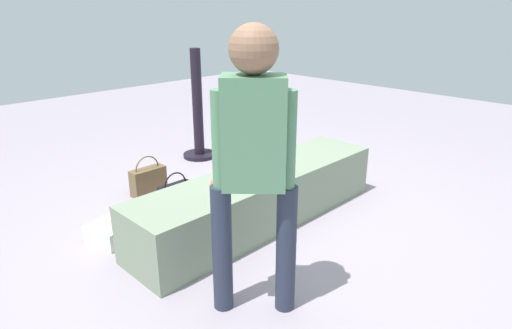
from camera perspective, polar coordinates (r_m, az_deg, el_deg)
name	(u,v)px	position (r m, az deg, el deg)	size (l,w,h in m)	color
ground_plane	(261,222)	(3.48, 0.61, -7.41)	(12.00, 12.00, 0.00)	#998D99
concrete_ledge	(261,197)	(3.38, 0.63, -4.30)	(2.19, 0.52, 0.42)	gray
child_seated	(259,146)	(3.22, 0.43, 2.45)	(0.28, 0.32, 0.48)	#1D204D
adult_standing	(254,152)	(2.17, -0.28, 1.69)	(0.35, 0.36, 1.53)	#272E40
cake_plate	(226,181)	(3.10, -3.93, -2.09)	(0.22, 0.22, 0.07)	#E0594C
gift_bag	(249,151)	(4.62, -0.93, 1.73)	(0.25, 0.12, 0.34)	#4C99E0
railing_post	(198,117)	(4.82, -7.53, 6.07)	(0.36, 0.36, 1.18)	black
water_bottle_near_gift	(138,213)	(3.52, -15.03, -6.05)	(0.07, 0.07, 0.21)	silver
party_cup_red	(190,188)	(3.99, -8.54, -3.09)	(0.07, 0.07, 0.09)	red
cake_box_white	(113,231)	(3.36, -18.10, -8.24)	(0.29, 0.28, 0.14)	white
handbag_black_leather	(176,195)	(3.71, -10.34, -3.97)	(0.29, 0.11, 0.32)	black
handbag_brown_canvas	(148,180)	(4.03, -13.79, -2.01)	(0.32, 0.12, 0.36)	brown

